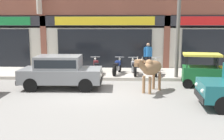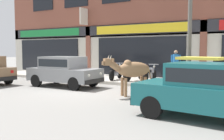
# 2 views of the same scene
# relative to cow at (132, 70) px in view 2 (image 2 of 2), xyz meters

# --- Properties ---
(ground_plane) EXTENTS (90.00, 90.00, 0.00)m
(ground_plane) POSITION_rel_cow_xyz_m (-2.39, -0.01, -1.01)
(ground_plane) COLOR gray
(sidewalk) EXTENTS (19.00, 3.31, 0.16)m
(sidewalk) POSITION_rel_cow_xyz_m (-2.39, 3.84, -0.92)
(sidewalk) COLOR #B7AFA3
(sidewalk) RESTS_ON ground
(shop_building) EXTENTS (23.00, 1.40, 8.77)m
(shop_building) POSITION_rel_cow_xyz_m (-2.39, 5.76, 3.16)
(shop_building) COLOR brown
(shop_building) RESTS_ON ground
(cow) EXTENTS (1.40, 1.88, 1.61)m
(cow) POSITION_rel_cow_xyz_m (0.00, 0.00, 0.00)
(cow) COLOR #936B47
(cow) RESTS_ON ground
(car_0) EXTENTS (3.66, 1.71, 1.46)m
(car_0) POSITION_rel_cow_xyz_m (-3.92, 0.46, -0.19)
(car_0) COLOR black
(car_0) RESTS_ON ground
(car_2) EXTENTS (3.69, 1.83, 1.46)m
(car_2) POSITION_rel_cow_xyz_m (3.25, -2.10, -0.19)
(car_2) COLOR black
(car_2) RESTS_ON ground
(auto_rickshaw) EXTENTS (2.08, 1.40, 1.52)m
(auto_rickshaw) POSITION_rel_cow_xyz_m (2.49, 1.12, -0.35)
(auto_rickshaw) COLOR black
(auto_rickshaw) RESTS_ON ground
(motorcycle_0) EXTENTS (0.59, 1.80, 0.88)m
(motorcycle_0) POSITION_rel_cow_xyz_m (-2.66, 3.24, -0.46)
(motorcycle_0) COLOR black
(motorcycle_0) RESTS_ON sidewalk
(motorcycle_1) EXTENTS (0.63, 1.80, 0.88)m
(motorcycle_1) POSITION_rel_cow_xyz_m (-1.52, 3.26, -0.46)
(motorcycle_1) COLOR black
(motorcycle_1) RESTS_ON sidewalk
(motorcycle_2) EXTENTS (0.52, 1.81, 0.88)m
(motorcycle_2) POSITION_rel_cow_xyz_m (-0.61, 3.15, -0.46)
(motorcycle_2) COLOR black
(motorcycle_2) RESTS_ON sidewalk
(motorcycle_3) EXTENTS (0.52, 1.81, 0.88)m
(motorcycle_3) POSITION_rel_cow_xyz_m (0.56, 3.11, -0.46)
(motorcycle_3) COLOR black
(motorcycle_3) RESTS_ON sidewalk
(pedestrian) EXTENTS (0.49, 0.32, 1.60)m
(pedestrian) POSITION_rel_cow_xyz_m (0.24, 4.58, 0.14)
(pedestrian) COLOR #2D2D33
(pedestrian) RESTS_ON sidewalk
(utility_pole) EXTENTS (0.18, 0.18, 5.87)m
(utility_pole) POSITION_rel_cow_xyz_m (1.53, 2.49, 2.09)
(utility_pole) COLOR #595651
(utility_pole) RESTS_ON sidewalk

